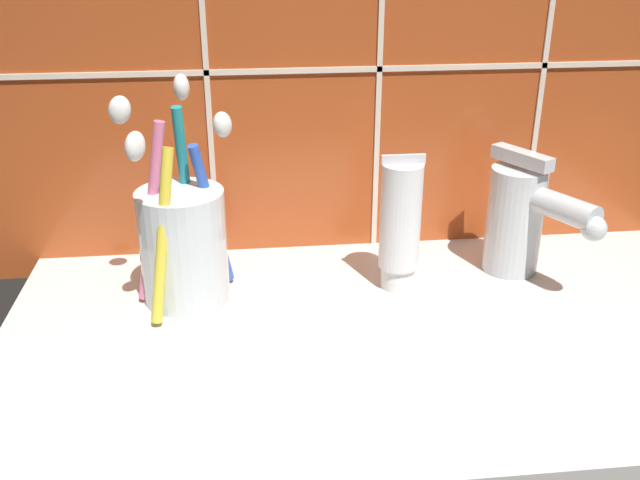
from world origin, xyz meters
TOP-DOWN VIEW (x-y plane):
  - sink_counter at (0.00, 0.00)cm, footprint 62.48×33.95cm
  - toothbrush_cup at (-16.52, 7.21)cm, footprint 9.96×10.70cm
  - toothpaste_tube at (2.04, 7.19)cm, footprint 3.71×3.53cm
  - sink_faucet at (13.56, 8.75)cm, footprint 7.48×11.06cm

SIDE VIEW (x-z plane):
  - sink_counter at x=0.00cm, z-range 0.00..2.00cm
  - toothbrush_cup at x=-16.52cm, z-range -1.87..16.84cm
  - sink_faucet at x=13.56cm, z-range 1.82..13.31cm
  - toothpaste_tube at x=2.04cm, z-range 1.89..14.16cm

